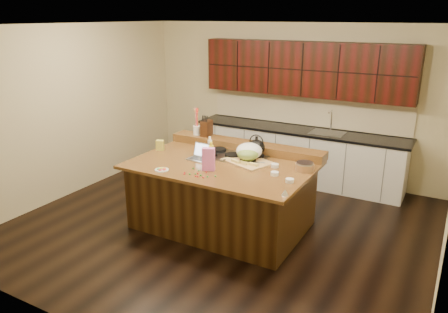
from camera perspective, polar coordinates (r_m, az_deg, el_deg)
The scene contains 35 objects.
room at distance 5.74m, azimuth -0.24°, elevation 3.19°, with size 5.52×5.02×2.72m.
island at distance 6.02m, azimuth -0.23°, elevation -4.98°, with size 2.40×1.60×0.92m.
back_ledge at distance 6.43m, azimuth 2.82°, elevation 1.40°, with size 2.40×0.30×0.12m, color black.
cooktop at distance 6.11m, azimuth 1.14°, elevation 0.06°, with size 0.92×0.52×0.05m.
back_counter at distance 7.68m, azimuth 9.94°, elevation 3.94°, with size 3.70×0.66×2.40m.
kettle at distance 6.05m, azimuth 4.24°, elevation 1.21°, with size 0.24×0.24×0.22m, color black.
green_bowl at distance 5.83m, azimuth 3.15°, elevation 0.28°, with size 0.29×0.29×0.16m, color olive.
laptop at distance 6.02m, azimuth -3.06°, elevation 0.19°, with size 0.32×0.27×0.21m.
oil_bottle at distance 5.74m, azimuth -1.68°, elevation 0.13°, with size 0.07×0.07×0.27m, color yellow.
vinegar_bottle at distance 6.07m, azimuth -1.85°, elevation 1.03°, with size 0.06×0.06×0.25m, color silver.
wooden_tray at distance 5.92m, azimuth 3.25°, elevation 0.41°, with size 0.73×0.63×0.25m.
ramekin_a at distance 5.45m, azimuth 6.63°, elevation -2.23°, with size 0.10×0.10×0.04m, color white.
ramekin_b at distance 5.25m, azimuth 8.57°, elevation -3.13°, with size 0.10×0.10×0.04m, color white.
ramekin_c at distance 5.74m, azimuth 6.66°, elevation -1.19°, with size 0.10×0.10×0.04m, color white.
strainer_bowl at distance 5.67m, azimuth 10.49°, elevation -1.38°, with size 0.24×0.24×0.09m, color #996B3F.
kitchen_timer at distance 4.87m, azimuth 7.97°, elevation -4.65°, with size 0.08×0.08×0.07m, color silver.
pink_bag at distance 5.56m, azimuth -2.04°, elevation -0.35°, with size 0.16×0.08×0.30m, color #DC67B9.
candy_plate at distance 5.65m, azimuth -8.14°, elevation -1.73°, with size 0.18×0.18×0.01m, color white.
package_box at distance 6.47m, azimuth -8.36°, elevation 1.47°, with size 0.11×0.07×0.15m, color gold.
utensil_crock at distance 6.80m, azimuth -3.55°, elevation 3.44°, with size 0.12×0.12×0.14m, color white.
knife_block at distance 6.69m, azimuth -2.28°, elevation 3.69°, with size 0.12×0.20×0.24m, color black.
gumdrop_0 at distance 5.34m, azimuth -2.73°, elevation -2.74°, with size 0.02×0.02×0.02m, color red.
gumdrop_1 at distance 5.46m, azimuth -4.49°, elevation -2.30°, with size 0.02×0.02×0.02m, color #198C26.
gumdrop_2 at distance 5.46m, azimuth -3.44°, elevation -2.24°, with size 0.02×0.02×0.02m, color red.
gumdrop_3 at distance 5.57m, azimuth -3.30°, elevation -1.85°, with size 0.02×0.02×0.02m, color #198C26.
gumdrop_4 at distance 5.38m, azimuth -3.72°, elevation -2.57°, with size 0.02×0.02×0.02m, color red.
gumdrop_5 at distance 5.46m, azimuth -3.76°, elevation -2.28°, with size 0.02×0.02×0.02m, color #198C26.
gumdrop_6 at distance 5.50m, azimuth -2.32°, elevation -2.07°, with size 0.02×0.02×0.02m, color red.
gumdrop_7 at distance 5.36m, azimuth -2.17°, elevation -2.65°, with size 0.02×0.02×0.02m, color #198C26.
gumdrop_8 at distance 5.46m, azimuth -5.22°, elevation -2.29°, with size 0.02×0.02×0.02m, color red.
gumdrop_9 at distance 5.37m, azimuth -1.13°, elevation -2.59°, with size 0.02×0.02×0.02m, color #198C26.
gumdrop_10 at distance 5.36m, azimuth -3.45°, elevation -2.65°, with size 0.02×0.02×0.02m, color red.
gumdrop_11 at distance 5.41m, azimuth -3.06°, elevation -2.45°, with size 0.02×0.02×0.02m, color #198C26.
gumdrop_12 at distance 5.51m, azimuth -5.16°, elevation -2.12°, with size 0.02×0.02×0.02m, color red.
gumdrop_13 at distance 5.65m, azimuth -4.04°, elevation -1.56°, with size 0.02×0.02×0.02m, color #198C26.
Camera 1 is at (2.72, -4.83, 2.82)m, focal length 35.00 mm.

